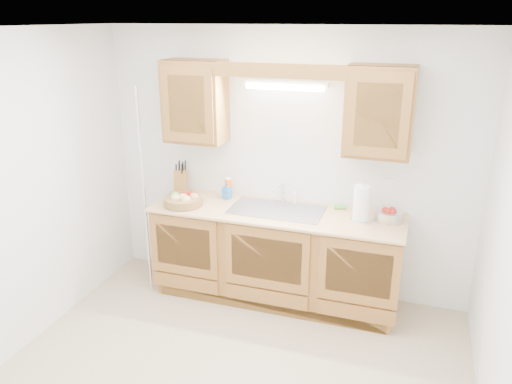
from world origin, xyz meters
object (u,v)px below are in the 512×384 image
at_px(paper_towel, 362,203).
at_px(apple_bowl, 388,215).
at_px(fruit_basket, 183,200).
at_px(knife_block, 181,182).

xyz_separation_m(paper_towel, apple_bowl, (0.23, 0.06, -0.10)).
height_order(paper_towel, apple_bowl, paper_towel).
bearing_deg(fruit_basket, apple_bowl, 6.18).
bearing_deg(paper_towel, apple_bowl, 13.94).
bearing_deg(knife_block, apple_bowl, -20.46).
distance_m(fruit_basket, paper_towel, 1.63).
relative_size(fruit_basket, apple_bowl, 1.42).
bearing_deg(apple_bowl, paper_towel, -166.06).
xyz_separation_m(fruit_basket, apple_bowl, (1.84, 0.20, 0.00)).
distance_m(knife_block, apple_bowl, 2.01).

